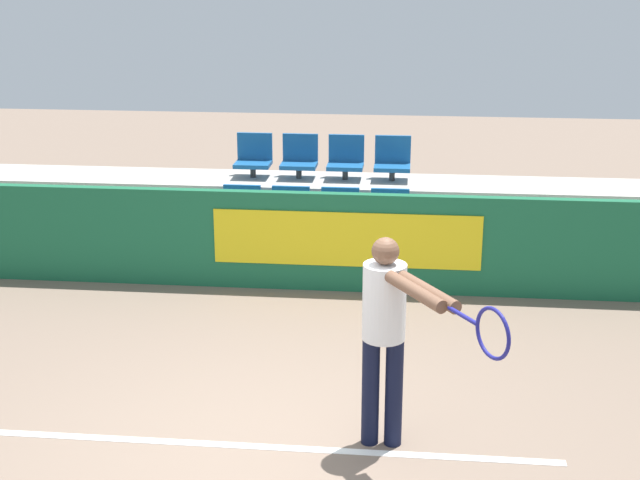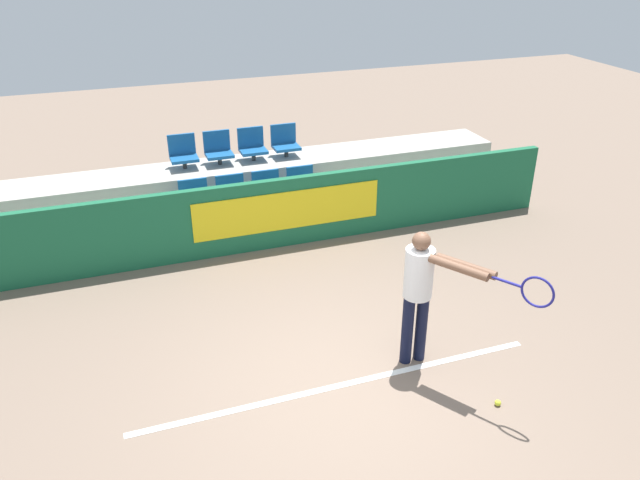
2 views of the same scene
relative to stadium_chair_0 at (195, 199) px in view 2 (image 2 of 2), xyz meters
name	(u,v)px [view 2 (image 2 of 2)]	position (x,y,z in m)	size (l,w,h in m)	color
ground_plane	(343,389)	(0.86, -4.06, -0.68)	(30.00, 30.00, 0.00)	#7A6656
court_baseline	(341,385)	(0.86, -4.01, -0.68)	(4.51, 0.08, 0.01)	white
barrier_wall	(261,216)	(0.87, -0.64, -0.13)	(9.59, 0.14, 1.09)	#19603D
bleacher_tier_front	(253,221)	(0.86, -0.11, -0.46)	(9.19, 0.90, 0.44)	#ADA89E
bleacher_tier_middle	(239,188)	(0.86, 0.79, -0.24)	(9.19, 0.90, 0.88)	#ADA89E
stadium_chair_0	(195,199)	(0.00, 0.00, 0.00)	(0.44, 0.37, 0.53)	#333333
stadium_chair_1	(232,194)	(0.57, 0.00, 0.00)	(0.44, 0.37, 0.53)	#333333
stadium_chair_2	(267,189)	(1.14, 0.00, 0.00)	(0.44, 0.37, 0.53)	#333333
stadium_chair_3	(302,185)	(1.72, 0.00, 0.00)	(0.44, 0.37, 0.53)	#333333
stadium_chair_4	(183,153)	(0.00, 0.90, 0.44)	(0.44, 0.37, 0.53)	#333333
stadium_chair_5	(218,149)	(0.57, 0.90, 0.44)	(0.44, 0.37, 0.53)	#333333
stadium_chair_6	(252,146)	(1.14, 0.90, 0.44)	(0.44, 0.37, 0.53)	#333333
stadium_chair_7	(285,142)	(1.72, 0.90, 0.44)	(0.44, 0.37, 0.53)	#333333
tennis_player	(424,287)	(1.82, -3.92, 0.32)	(0.92, 1.35, 1.61)	black
tennis_ball	(498,403)	(2.27, -4.83, -0.65)	(0.07, 0.07, 0.07)	#CCDB33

